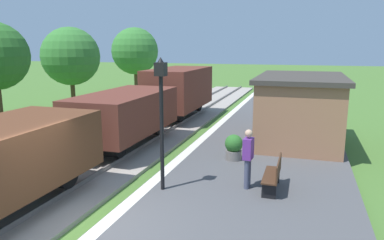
% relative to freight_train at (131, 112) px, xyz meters
% --- Properties ---
extents(ground_plane, '(160.00, 160.00, 0.00)m').
position_rel_freight_train_xyz_m(ground_plane, '(2.40, -7.08, -1.51)').
color(ground_plane, '#47702D').
extents(platform_edge_stripe, '(0.36, 60.00, 0.01)m').
position_rel_freight_train_xyz_m(platform_edge_stripe, '(2.80, -7.08, -1.25)').
color(platform_edge_stripe, silver).
rests_on(platform_edge_stripe, platform_slab).
extents(track_ballast, '(3.80, 60.00, 0.12)m').
position_rel_freight_train_xyz_m(track_ballast, '(-0.00, -7.08, -1.45)').
color(track_ballast, '#9E9389').
rests_on(track_ballast, ground).
extents(rail_near, '(0.07, 60.00, 0.14)m').
position_rel_freight_train_xyz_m(rail_near, '(0.72, -7.08, -1.32)').
color(rail_near, slate).
rests_on(rail_near, track_ballast).
extents(freight_train, '(2.50, 19.40, 2.72)m').
position_rel_freight_train_xyz_m(freight_train, '(0.00, 0.00, 0.00)').
color(freight_train, brown).
rests_on(freight_train, rail_near).
extents(station_hut, '(3.50, 5.80, 2.78)m').
position_rel_freight_train_xyz_m(station_hut, '(6.80, 2.25, 0.15)').
color(station_hut, '#9E6B4C').
rests_on(station_hut, platform_slab).
extents(bench_near_hut, '(0.42, 1.50, 0.91)m').
position_rel_freight_train_xyz_m(bench_near_hut, '(6.29, -3.76, -0.78)').
color(bench_near_hut, '#422819').
rests_on(bench_near_hut, platform_slab).
extents(person_waiting, '(0.28, 0.40, 1.71)m').
position_rel_freight_train_xyz_m(person_waiting, '(5.55, -3.79, -0.32)').
color(person_waiting, '#474C66').
rests_on(person_waiting, platform_slab).
extents(potted_planter, '(0.64, 0.64, 0.92)m').
position_rel_freight_train_xyz_m(potted_planter, '(4.67, -1.32, -0.78)').
color(potted_planter, slate).
rests_on(potted_planter, platform_slab).
extents(lamp_post_near, '(0.28, 0.28, 3.70)m').
position_rel_freight_train_xyz_m(lamp_post_near, '(3.29, -4.63, 1.30)').
color(lamp_post_near, black).
rests_on(lamp_post_near, platform_slab).
extents(tree_field_left, '(3.66, 3.66, 5.43)m').
position_rel_freight_train_xyz_m(tree_field_left, '(-7.35, 6.26, 2.08)').
color(tree_field_left, '#4C3823').
rests_on(tree_field_left, ground).
extents(tree_field_distant, '(3.95, 3.95, 5.79)m').
position_rel_freight_train_xyz_m(tree_field_distant, '(-7.05, 14.76, 2.30)').
color(tree_field_distant, '#4C3823').
rests_on(tree_field_distant, ground).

